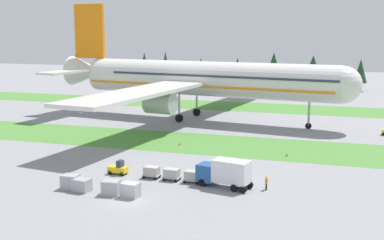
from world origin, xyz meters
name	(u,v)px	position (x,y,z in m)	size (l,w,h in m)	color
ground_plane	(130,201)	(0.00, 0.00, 0.00)	(400.00, 400.00, 0.00)	gray
grass_strip_near	(205,144)	(0.00, 31.07, 0.00)	(320.00, 16.00, 0.01)	#4C8438
grass_strip_far	(253,107)	(0.00, 75.06, 0.00)	(320.00, 16.00, 0.01)	#4C8438
airliner	(199,78)	(-7.87, 53.33, 9.14)	(67.89, 84.00, 25.47)	silver
baggage_tug	(118,168)	(-6.01, 9.48, 0.81)	(2.66, 1.43, 1.97)	yellow
cargo_dolly_lead	(152,171)	(-0.99, 9.22, 0.92)	(2.28, 1.61, 1.55)	#A3A3A8
cargo_dolly_second	(172,173)	(1.91, 9.07, 0.92)	(2.28, 1.61, 1.55)	#A3A3A8
cargo_dolly_third	(193,176)	(4.80, 8.92, 0.92)	(2.28, 1.61, 1.55)	#A3A3A8
catering_truck	(225,172)	(9.20, 8.26, 1.95)	(7.28, 3.70, 3.58)	#1E4C8E
ground_crew_marshaller	(266,182)	(14.36, 8.80, 0.95)	(0.36, 0.54, 1.74)	black
uld_container_0	(82,185)	(-6.99, 1.46, 0.77)	(2.00, 1.60, 1.55)	#A3A3A8
uld_container_1	(70,182)	(-8.84, 1.87, 0.89)	(2.00, 1.60, 1.78)	#A3A3A8
uld_container_2	(111,188)	(-2.99, 1.33, 0.87)	(2.00, 1.60, 1.75)	#A3A3A8
uld_container_3	(131,190)	(-0.40, 1.25, 0.88)	(2.00, 1.60, 1.76)	#A3A3A8
taxiway_marker_0	(180,144)	(-3.70, 28.53, 0.29)	(0.44, 0.44, 0.58)	orange
taxiway_marker_1	(287,155)	(14.69, 26.42, 0.27)	(0.44, 0.44, 0.55)	orange
distant_tree_line	(272,68)	(-2.36, 120.78, 6.87)	(161.54, 9.48, 11.95)	#4C3823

